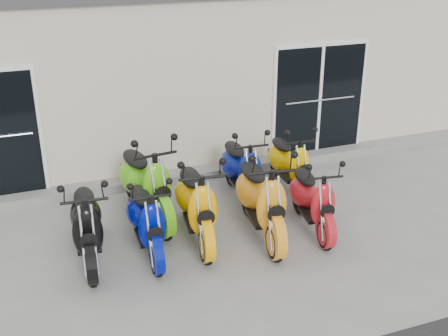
{
  "coord_description": "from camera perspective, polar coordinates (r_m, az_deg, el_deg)",
  "views": [
    {
      "loc": [
        -2.94,
        -7.2,
        4.35
      ],
      "look_at": [
        0.0,
        0.6,
        0.75
      ],
      "focal_mm": 45.0,
      "sensor_mm": 36.0,
      "label": 1
    }
  ],
  "objects": [
    {
      "name": "scooter_front_orange_b",
      "position": [
        8.31,
        3.81,
        -2.15
      ],
      "size": [
        1.03,
        2.19,
        1.56
      ],
      "primitive_type": null,
      "rotation": [
        0.0,
        0.0,
        -0.13
      ],
      "color": "orange",
      "rests_on": "ground"
    },
    {
      "name": "scooter_front_orange_a",
      "position": [
        8.23,
        -2.86,
        -2.66
      ],
      "size": [
        0.97,
        2.09,
        1.49
      ],
      "primitive_type": null,
      "rotation": [
        0.0,
        0.0,
        -0.12
      ],
      "color": "#FFA603",
      "rests_on": "ground"
    },
    {
      "name": "door_right",
      "position": [
        11.32,
        9.64,
        7.18
      ],
      "size": [
        2.02,
        0.08,
        2.22
      ],
      "primitive_type": "cube",
      "color": "black",
      "rests_on": "front_step"
    },
    {
      "name": "door_left",
      "position": [
        9.87,
        -21.11,
        3.51
      ],
      "size": [
        1.07,
        0.08,
        2.22
      ],
      "primitive_type": "cube",
      "color": "black",
      "rests_on": "front_step"
    },
    {
      "name": "scooter_front_black",
      "position": [
        7.95,
        -13.86,
        -4.71
      ],
      "size": [
        0.85,
        1.95,
        1.4
      ],
      "primitive_type": null,
      "rotation": [
        0.0,
        0.0,
        -0.09
      ],
      "color": "black",
      "rests_on": "ground"
    },
    {
      "name": "scooter_back_green",
      "position": [
        8.85,
        -8.01,
        -0.59
      ],
      "size": [
        1.02,
        2.22,
        1.58
      ],
      "primitive_type": null,
      "rotation": [
        0.0,
        0.0,
        0.12
      ],
      "color": "#57BF13",
      "rests_on": "ground"
    },
    {
      "name": "scooter_back_blue",
      "position": [
        9.45,
        1.81,
        0.65
      ],
      "size": [
        0.83,
        1.95,
        1.41
      ],
      "primitive_type": null,
      "rotation": [
        0.0,
        0.0,
        -0.07
      ],
      "color": "navy",
      "rests_on": "ground"
    },
    {
      "name": "scooter_front_red",
      "position": [
        8.62,
        9.02,
        -2.35
      ],
      "size": [
        0.91,
        1.84,
        1.3
      ],
      "primitive_type": null,
      "rotation": [
        0.0,
        0.0,
        -0.16
      ],
      "color": "red",
      "rests_on": "ground"
    },
    {
      "name": "scooter_back_yellow",
      "position": [
        9.9,
        6.69,
        1.25
      ],
      "size": [
        0.75,
        1.8,
        1.3
      ],
      "primitive_type": null,
      "rotation": [
        0.0,
        0.0,
        -0.06
      ],
      "color": "#E9B400",
      "rests_on": "ground"
    },
    {
      "name": "scooter_front_blue",
      "position": [
        7.98,
        -7.96,
        -4.38
      ],
      "size": [
        0.71,
        1.83,
        1.33
      ],
      "primitive_type": null,
      "rotation": [
        0.0,
        0.0,
        -0.03
      ],
      "color": "#020D8D",
      "rests_on": "ground"
    },
    {
      "name": "front_step",
      "position": [
        10.58,
        -2.71,
        -0.5
      ],
      "size": [
        14.0,
        0.4,
        0.15
      ],
      "primitive_type": "cube",
      "color": "gray",
      "rests_on": "ground"
    },
    {
      "name": "ground",
      "position": [
        8.91,
        1.37,
        -5.87
      ],
      "size": [
        80.0,
        80.0,
        0.0
      ],
      "primitive_type": "plane",
      "color": "gray",
      "rests_on": "ground"
    },
    {
      "name": "building",
      "position": [
        13.04,
        -7.28,
        10.99
      ],
      "size": [
        14.0,
        6.0,
        3.2
      ],
      "primitive_type": "cube",
      "color": "beige",
      "rests_on": "ground"
    }
  ]
}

